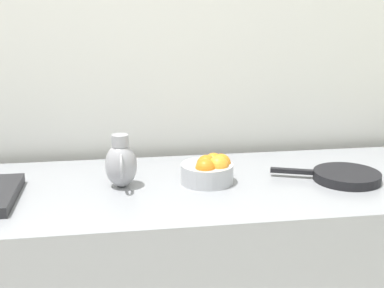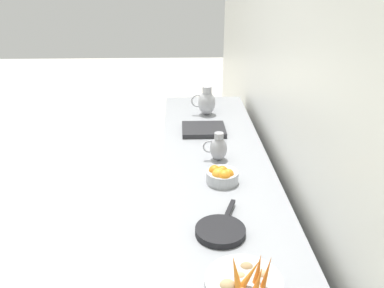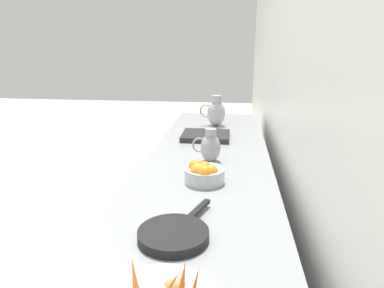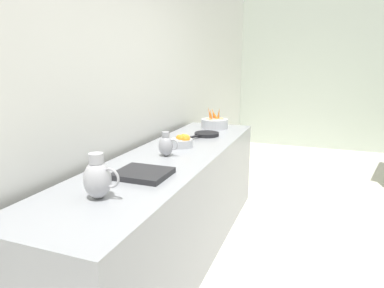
{
  "view_description": "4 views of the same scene",
  "coord_description": "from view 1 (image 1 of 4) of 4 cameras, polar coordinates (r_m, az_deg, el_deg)",
  "views": [
    {
      "loc": [
        0.25,
        0.02,
        1.55
      ],
      "look_at": [
        -1.4,
        0.27,
        1.08
      ],
      "focal_mm": 46.7,
      "sensor_mm": 36.0,
      "label": 1
    },
    {
      "loc": [
        -1.23,
        2.54,
        2.13
      ],
      "look_at": [
        -1.31,
        0.06,
        1.04
      ],
      "focal_mm": 38.45,
      "sensor_mm": 36.0,
      "label": 2
    },
    {
      "loc": [
        -1.62,
        1.9,
        1.56
      ],
      "look_at": [
        -1.42,
        0.31,
        1.09
      ],
      "focal_mm": 31.98,
      "sensor_mm": 36.0,
      "label": 3
    },
    {
      "loc": [
        -0.39,
        -2.31,
        1.62
      ],
      "look_at": [
        -1.27,
        0.04,
        1.02
      ],
      "focal_mm": 31.19,
      "sensor_mm": 36.0,
      "label": 4
    }
  ],
  "objects": [
    {
      "name": "tile_wall_left",
      "position": [
        2.28,
        5.98,
        14.17
      ],
      "size": [
        0.1,
        8.31,
        3.0
      ],
      "primitive_type": "cube",
      "color": "silver",
      "rests_on": "ground_plane"
    },
    {
      "name": "orange_bowl",
      "position": [
        1.86,
        2.03,
        -2.96
      ],
      "size": [
        0.2,
        0.2,
        0.11
      ],
      "color": "#ADAFB5",
      "rests_on": "prep_counter"
    },
    {
      "name": "metal_pitcher_short",
      "position": [
        1.83,
        -8.11,
        -2.23
      ],
      "size": [
        0.17,
        0.12,
        0.2
      ],
      "color": "#939399",
      "rests_on": "prep_counter"
    },
    {
      "name": "skillet_on_counter",
      "position": [
        1.98,
        17.1,
        -3.52
      ],
      "size": [
        0.25,
        0.4,
        0.03
      ],
      "color": "black",
      "rests_on": "prep_counter"
    }
  ]
}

